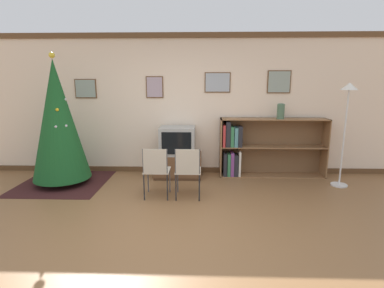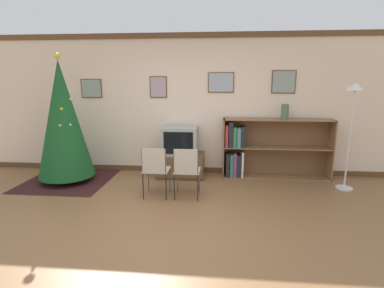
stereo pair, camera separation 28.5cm
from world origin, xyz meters
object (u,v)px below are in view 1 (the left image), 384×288
at_px(television, 177,141).
at_px(standing_lamp, 347,108).
at_px(folding_chair_left, 156,169).
at_px(vase, 281,111).
at_px(bookshelf, 253,148).
at_px(christmas_tree, 58,121).
at_px(tv_console, 178,165).
at_px(folding_chair_right, 188,170).

relative_size(television, standing_lamp, 0.37).
height_order(television, folding_chair_left, television).
xyz_separation_m(folding_chair_left, vase, (2.17, 1.18, 0.79)).
bearing_deg(standing_lamp, vase, 152.88).
distance_m(television, bookshelf, 1.47).
bearing_deg(standing_lamp, folding_chair_left, -167.77).
xyz_separation_m(television, vase, (1.93, 0.07, 0.56)).
bearing_deg(bookshelf, christmas_tree, -170.50).
xyz_separation_m(television, folding_chair_left, (-0.25, -1.11, -0.24)).
distance_m(vase, standing_lamp, 1.10).
xyz_separation_m(christmas_tree, television, (2.04, 0.46, -0.43)).
distance_m(bookshelf, standing_lamp, 1.75).
bearing_deg(television, christmas_tree, -167.30).
height_order(christmas_tree, tv_console, christmas_tree).
relative_size(bookshelf, standing_lamp, 1.12).
xyz_separation_m(christmas_tree, standing_lamp, (4.94, 0.03, 0.23)).
xyz_separation_m(tv_console, vase, (1.93, 0.07, 1.04)).
height_order(christmas_tree, folding_chair_left, christmas_tree).
bearing_deg(tv_console, folding_chair_right, -77.51).
distance_m(folding_chair_right, bookshelf, 1.73).
bearing_deg(standing_lamp, folding_chair_right, -165.59).
distance_m(tv_console, folding_chair_left, 1.16).
bearing_deg(television, folding_chair_right, -77.48).
height_order(folding_chair_left, standing_lamp, standing_lamp).
height_order(christmas_tree, bookshelf, christmas_tree).
relative_size(folding_chair_right, bookshelf, 0.41).
bearing_deg(folding_chair_right, christmas_tree, 164.19).
xyz_separation_m(folding_chair_right, vase, (1.68, 1.18, 0.79)).
distance_m(christmas_tree, bookshelf, 3.59).
bearing_deg(christmas_tree, folding_chair_right, -15.81).
relative_size(television, folding_chair_left, 0.80).
bearing_deg(tv_console, christmas_tree, -167.23).
relative_size(christmas_tree, standing_lamp, 1.27).
distance_m(folding_chair_right, standing_lamp, 2.88).
relative_size(christmas_tree, folding_chair_right, 2.78).
xyz_separation_m(christmas_tree, folding_chair_right, (2.29, -0.65, -0.67)).
bearing_deg(standing_lamp, christmas_tree, -179.61).
height_order(folding_chair_right, standing_lamp, standing_lamp).
height_order(television, bookshelf, bookshelf).
height_order(tv_console, folding_chair_right, folding_chair_right).
distance_m(tv_console, folding_chair_right, 1.16).
height_order(tv_console, standing_lamp, standing_lamp).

